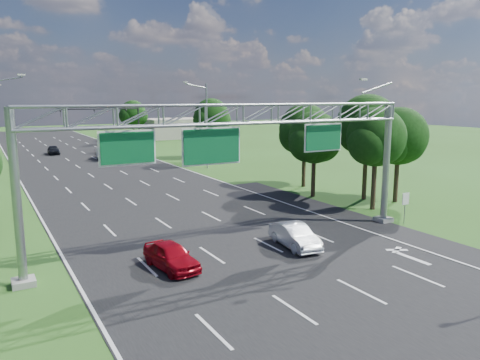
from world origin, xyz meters
TOP-DOWN VIEW (x-y plane):
  - ground at (0.00, 30.00)m, footprint 220.00×220.00m
  - road at (0.00, 30.00)m, footprint 18.00×180.00m
  - road_flare at (10.20, 14.00)m, footprint 3.00×30.00m
  - sign_gantry at (0.33, 12.00)m, footprint 23.50×1.00m
  - regulatory_sign at (12.40, 10.98)m, footprint 0.60×0.08m
  - traffic_signal at (7.48, 65.00)m, footprint 12.21×0.24m
  - streetlight_r_mid at (11.30, 40.00)m, footprint 2.97×0.22m
  - tree_cluster_right at (14.80, 19.19)m, footprint 9.91×14.60m
  - tree_verge_rd at (16.08, 48.04)m, footprint 5.76×4.80m
  - tree_verge_re at (14.08, 78.04)m, footprint 5.76×4.80m
  - building_right at (24.00, 82.00)m, footprint 12.00×9.00m
  - red_coupe at (-4.40, 10.73)m, footprint 2.02×4.06m
  - silver_sedan at (2.94, 10.49)m, footprint 1.89×4.16m
  - car_queue_b at (3.29, 55.99)m, footprint 2.22×4.04m
  - car_queue_c at (-2.50, 63.80)m, footprint 1.70×3.92m
  - car_queue_d at (2.63, 54.10)m, footprint 2.11×4.86m
  - box_truck at (7.31, 61.45)m, footprint 2.85×8.05m

SIDE VIEW (x-z plane):
  - ground at x=0.00m, z-range 0.00..0.00m
  - road at x=0.00m, z-range -0.01..0.01m
  - road_flare at x=10.20m, z-range -0.01..0.01m
  - car_queue_b at x=3.29m, z-range 0.00..1.07m
  - car_queue_c at x=-2.50m, z-range 0.00..1.32m
  - silver_sedan at x=2.94m, z-range 0.00..1.32m
  - red_coupe at x=-4.40m, z-range 0.00..1.33m
  - car_queue_d at x=2.63m, z-range 0.00..1.56m
  - box_truck at x=7.31m, z-range -0.06..2.92m
  - regulatory_sign at x=12.40m, z-range 0.46..2.56m
  - building_right at x=24.00m, z-range 0.00..4.00m
  - traffic_signal at x=7.48m, z-range 1.67..8.67m
  - tree_verge_re at x=14.08m, z-range 1.28..9.12m
  - tree_cluster_right at x=14.80m, z-range 0.97..9.65m
  - streetlight_r_mid at x=11.30m, z-range 0.50..10.66m
  - tree_verge_rd at x=16.08m, z-range 1.49..9.77m
  - sign_gantry at x=0.33m, z-range 2.11..11.67m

